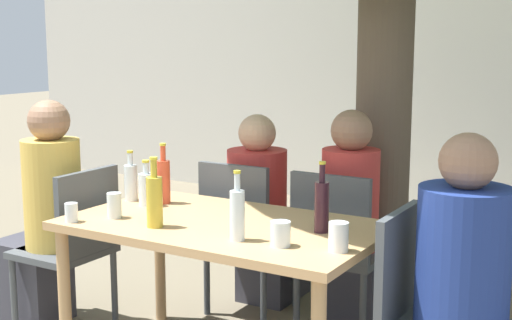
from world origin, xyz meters
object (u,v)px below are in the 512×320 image
at_px(wine_bottle_1, 322,205).
at_px(patio_chair_3, 338,244).
at_px(person_seated_3, 356,228).
at_px(soda_bottle_3, 164,180).
at_px(water_bottle_2, 131,181).
at_px(drinking_glass_0, 71,213).
at_px(person_seated_2, 265,219).
at_px(oil_cruet_0, 155,200).
at_px(patio_chair_1, 424,308).
at_px(drinking_glass_3, 114,205).
at_px(patio_chair_0, 74,240).
at_px(person_seated_1, 482,308).
at_px(water_bottle_4, 146,188).
at_px(dining_table_front, 223,239).
at_px(water_bottle_5, 237,213).
at_px(drinking_glass_1, 339,237).
at_px(patio_chair_2, 244,229).
at_px(person_seated_0, 43,224).
at_px(drinking_glass_2, 281,234).

bearing_deg(wine_bottle_1, patio_chair_3, 106.84).
distance_m(person_seated_3, soda_bottle_3, 1.11).
xyz_separation_m(water_bottle_2, drinking_glass_0, (0.06, -0.49, -0.06)).
bearing_deg(person_seated_2, oil_cruet_0, 93.77).
distance_m(patio_chair_1, drinking_glass_3, 1.50).
bearing_deg(patio_chair_3, patio_chair_0, 27.60).
xyz_separation_m(water_bottle_2, soda_bottle_3, (0.19, 0.04, 0.02)).
height_order(person_seated_1, water_bottle_4, person_seated_1).
bearing_deg(wine_bottle_1, soda_bottle_3, 174.44).
bearing_deg(person_seated_3, person_seated_1, 135.24).
height_order(soda_bottle_3, drinking_glass_3, soda_bottle_3).
bearing_deg(dining_table_front, person_seated_1, -0.00).
relative_size(patio_chair_0, soda_bottle_3, 2.87).
height_order(water_bottle_5, drinking_glass_1, water_bottle_5).
xyz_separation_m(patio_chair_0, water_bottle_2, (0.30, 0.13, 0.33)).
height_order(dining_table_front, water_bottle_4, water_bottle_4).
relative_size(patio_chair_1, person_seated_1, 0.73).
xyz_separation_m(dining_table_front, water_bottle_4, (-0.52, 0.08, 0.17)).
bearing_deg(patio_chair_2, person_seated_3, -158.07).
distance_m(patio_chair_1, water_bottle_5, 0.85).
bearing_deg(person_seated_0, person_seated_3, 120.94).
relative_size(soda_bottle_3, drinking_glass_3, 2.59).
bearing_deg(water_bottle_5, person_seated_1, 12.90).
xyz_separation_m(soda_bottle_3, water_bottle_5, (0.70, -0.39, -0.01)).
height_order(person_seated_0, water_bottle_5, person_seated_0).
distance_m(wine_bottle_1, drinking_glass_3, 1.00).
height_order(person_seated_3, water_bottle_2, person_seated_3).
xyz_separation_m(wine_bottle_1, drinking_glass_2, (-0.05, -0.28, -0.07)).
bearing_deg(water_bottle_5, oil_cruet_0, -179.26).
bearing_deg(water_bottle_4, dining_table_front, -8.42).
relative_size(wine_bottle_1, water_bottle_4, 1.34).
height_order(drinking_glass_2, drinking_glass_3, drinking_glass_3).
height_order(person_seated_0, drinking_glass_1, person_seated_0).
distance_m(patio_chair_1, person_seated_1, 0.23).
bearing_deg(person_seated_1, person_seated_2, 58.98).
bearing_deg(person_seated_0, soda_bottle_3, 103.29).
relative_size(patio_chair_3, oil_cruet_0, 2.81).
distance_m(patio_chair_1, soda_bottle_3, 1.50).
xyz_separation_m(patio_chair_2, person_seated_1, (1.49, -0.66, 0.05)).
bearing_deg(drinking_glass_2, patio_chair_2, 129.48).
height_order(patio_chair_2, drinking_glass_3, patio_chair_2).
height_order(patio_chair_2, wine_bottle_1, wine_bottle_1).
xyz_separation_m(patio_chair_3, person_seated_2, (-0.59, 0.24, 0.01)).
height_order(person_seated_3, drinking_glass_1, person_seated_3).
bearing_deg(drinking_glass_2, patio_chair_1, 20.51).
height_order(patio_chair_0, person_seated_0, person_seated_0).
distance_m(person_seated_0, drinking_glass_1, 1.87).
relative_size(person_seated_1, drinking_glass_3, 10.17).
xyz_separation_m(person_seated_0, person_seated_3, (1.49, 0.89, -0.02)).
distance_m(patio_chair_0, wine_bottle_1, 1.48).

